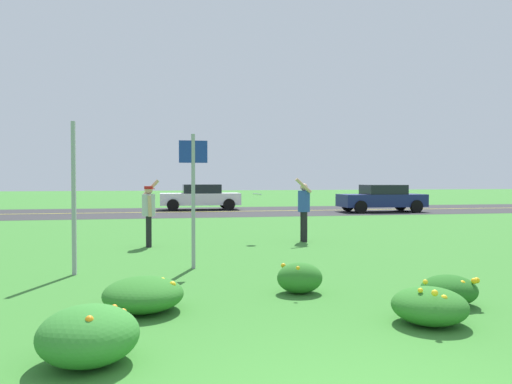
% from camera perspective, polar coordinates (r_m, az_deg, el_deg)
% --- Properties ---
extents(ground_plane, '(120.00, 120.00, 0.00)m').
position_cam_1_polar(ground_plane, '(15.14, -5.28, -5.24)').
color(ground_plane, '#387A2D').
extents(highway_strip, '(120.00, 8.17, 0.01)m').
position_cam_1_polar(highway_strip, '(26.93, -7.74, -2.26)').
color(highway_strip, '#2D2D30').
rests_on(highway_strip, ground).
extents(highway_center_stripe, '(120.00, 0.16, 0.00)m').
position_cam_1_polar(highway_center_stripe, '(26.93, -7.74, -2.25)').
color(highway_center_stripe, yellow).
rests_on(highway_center_stripe, ground).
extents(daylily_clump_front_left, '(0.97, 1.02, 0.56)m').
position_cam_1_polar(daylily_clump_front_left, '(5.26, -18.50, -15.17)').
color(daylily_clump_front_left, '#337F2D').
rests_on(daylily_clump_front_left, ground).
extents(daylily_clump_front_right, '(0.79, 0.75, 0.42)m').
position_cam_1_polar(daylily_clump_front_right, '(7.71, 21.11, -10.36)').
color(daylily_clump_front_right, '#23661E').
rests_on(daylily_clump_front_right, ground).
extents(daylily_clump_front_center, '(0.92, 0.94, 0.51)m').
position_cam_1_polar(daylily_clump_front_center, '(6.65, 19.13, -12.12)').
color(daylily_clump_front_center, '#2D7526').
rests_on(daylily_clump_front_center, ground).
extents(daylily_clump_mid_left, '(1.08, 1.17, 0.46)m').
position_cam_1_polar(daylily_clump_mid_left, '(7.05, -12.69, -11.27)').
color(daylily_clump_mid_left, '#2D7526').
rests_on(daylily_clump_mid_left, ground).
extents(daylily_clump_mid_right, '(0.72, 0.65, 0.48)m').
position_cam_1_polar(daylily_clump_mid_right, '(7.95, 5.00, -9.69)').
color(daylily_clump_mid_right, '#2D7526').
rests_on(daylily_clump_mid_right, ground).
extents(sign_post_near_path, '(0.07, 0.10, 2.84)m').
position_cam_1_polar(sign_post_near_path, '(9.86, -20.01, -0.68)').
color(sign_post_near_path, '#93969B').
rests_on(sign_post_near_path, ground).
extents(sign_post_by_roadside, '(0.56, 0.10, 2.67)m').
position_cam_1_polar(sign_post_by_roadside, '(10.02, -7.15, 0.53)').
color(sign_post_by_roadside, '#93969B').
rests_on(sign_post_by_roadside, ground).
extents(person_thrower_red_cap_gray_shirt, '(0.45, 0.51, 1.77)m').
position_cam_1_polar(person_thrower_red_cap_gray_shirt, '(13.37, -12.10, -1.98)').
color(person_thrower_red_cap_gray_shirt, '#B2B2B7').
rests_on(person_thrower_red_cap_gray_shirt, ground).
extents(person_catcher_blue_shirt, '(0.49, 0.51, 1.81)m').
position_cam_1_polar(person_catcher_blue_shirt, '(14.24, 5.45, -1.66)').
color(person_catcher_blue_shirt, '#2D4C9E').
rests_on(person_catcher_blue_shirt, ground).
extents(frisbee_white, '(0.27, 0.26, 0.08)m').
position_cam_1_polar(frisbee_white, '(14.10, 0.12, -0.26)').
color(frisbee_white, white).
extents(car_navy_leftmost, '(4.50, 2.00, 1.45)m').
position_cam_1_polar(car_navy_leftmost, '(27.60, 14.12, -0.68)').
color(car_navy_leftmost, navy).
rests_on(car_navy_leftmost, ground).
extents(car_white_center_left, '(4.50, 2.00, 1.45)m').
position_cam_1_polar(car_white_center_left, '(28.78, -6.34, -0.55)').
color(car_white_center_left, silver).
rests_on(car_white_center_left, ground).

